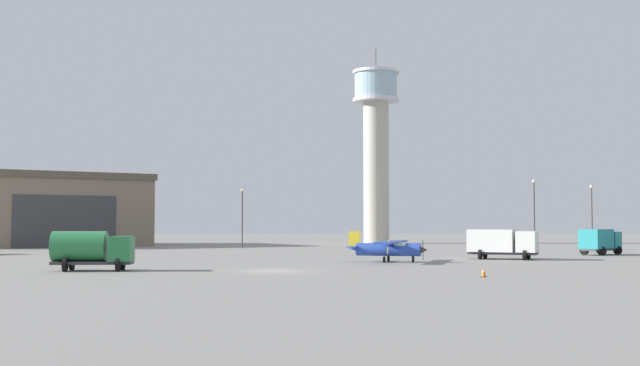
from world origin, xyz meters
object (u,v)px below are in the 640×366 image
light_post_east (534,209)px  light_post_north (592,211)px  airplane_blue (387,248)px  truck_box_white (502,242)px  traffic_cone_near_left (484,272)px  truck_box_teal (600,240)px  light_post_west (242,213)px  truck_fuel_tanker_green (91,249)px  control_tower (376,138)px

light_post_east → light_post_north: bearing=21.1°
light_post_north → light_post_east: bearing=-158.9°
airplane_blue → light_post_north: light_post_north is taller
truck_box_white → traffic_cone_near_left: (-8.98, -25.26, -1.38)m
light_post_east → light_post_north: 9.95m
truck_box_teal → light_post_east: bearing=62.0°
truck_box_white → airplane_blue: bearing=-130.5°
truck_box_white → light_post_west: (-26.89, 35.89, 3.39)m
truck_fuel_tanker_green → light_post_north: (57.90, 43.58, 3.55)m
light_post_east → light_post_north: size_ratio=1.06×
light_post_west → light_post_north: (47.74, -8.68, 0.14)m
truck_box_white → traffic_cone_near_left: size_ratio=10.78×
light_post_east → truck_box_white: bearing=-116.1°
truck_box_white → truck_fuel_tanker_green: 40.50m
airplane_blue → light_post_north: size_ratio=1.08×
traffic_cone_near_left → control_tower: bearing=86.6°
truck_box_white → light_post_west: light_post_west is taller
truck_box_teal → light_post_north: bearing=29.9°
truck_box_white → truck_fuel_tanker_green: bearing=-128.0°
airplane_blue → light_post_west: light_post_west is taller
truck_box_white → control_tower: bearing=121.7°
light_post_north → traffic_cone_near_left: size_ratio=13.32×
airplane_blue → truck_box_white: bearing=41.2°
light_post_west → traffic_cone_near_left: size_ratio=12.91×
airplane_blue → light_post_west: (-14.53, 40.72, 3.76)m
truck_fuel_tanker_green → traffic_cone_near_left: truck_fuel_tanker_green is taller
truck_box_teal → truck_fuel_tanker_green: (-51.44, -26.24, 0.04)m
truck_fuel_tanker_green → light_post_east: size_ratio=0.64×
truck_box_white → light_post_west: 44.97m
traffic_cone_near_left → light_post_east: bearing=67.2°
control_tower → truck_box_teal: bearing=-70.7°
truck_box_teal → light_post_east: size_ratio=0.64×
light_post_west → airplane_blue: bearing=-70.4°
control_tower → light_post_north: control_tower is taller
control_tower → light_post_west: size_ratio=4.08×
truck_fuel_tanker_green → traffic_cone_near_left: (28.06, -8.90, -1.36)m
light_post_east → control_tower: bearing=112.0°
control_tower → light_post_west: (-23.04, -25.94, -13.58)m
light_post_east → traffic_cone_near_left: bearing=-112.8°
control_tower → traffic_cone_near_left: control_tower is taller
airplane_blue → light_post_east: (23.92, 28.46, 4.17)m
control_tower → truck_fuel_tanker_green: (-33.21, -78.19, -16.98)m
traffic_cone_near_left → light_post_north: bearing=60.4°
light_post_north → light_post_west: bearing=169.7°
control_tower → airplane_blue: bearing=-97.3°
airplane_blue → truck_fuel_tanker_green: size_ratio=1.59×
truck_box_teal → traffic_cone_near_left: 42.22m
light_post_east → light_post_west: bearing=162.3°
airplane_blue → traffic_cone_near_left: bearing=-60.8°
control_tower → light_post_west: control_tower is taller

